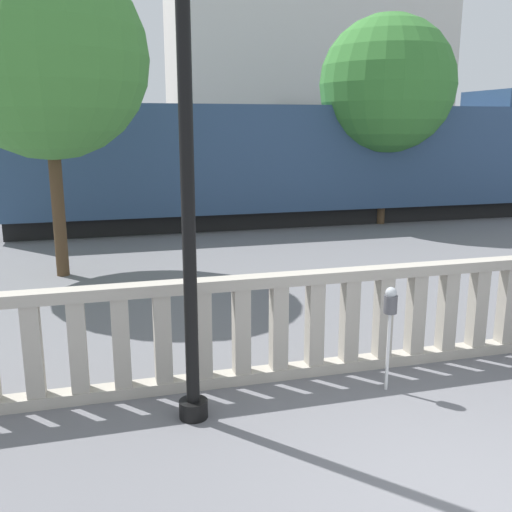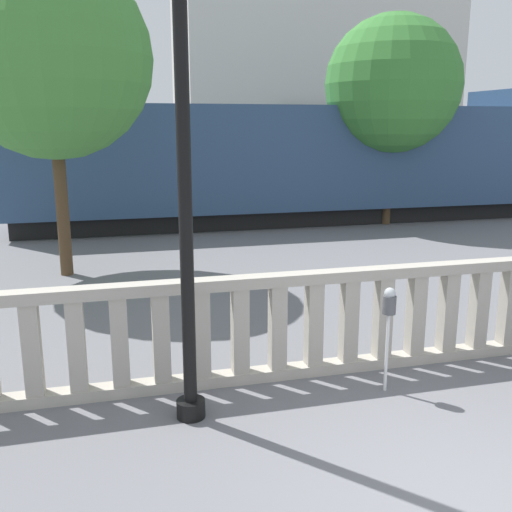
{
  "view_description": "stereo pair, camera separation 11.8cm",
  "coord_description": "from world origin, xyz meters",
  "views": [
    {
      "loc": [
        -3.05,
        -3.33,
        3.17
      ],
      "look_at": [
        -0.99,
        4.14,
        1.38
      ],
      "focal_mm": 40.0,
      "sensor_mm": 36.0,
      "label": 1
    },
    {
      "loc": [
        -2.94,
        -3.36,
        3.17
      ],
      "look_at": [
        -0.99,
        4.14,
        1.38
      ],
      "focal_mm": 40.0,
      "sensor_mm": 36.0,
      "label": 2
    }
  ],
  "objects": [
    {
      "name": "parking_meter",
      "position": [
        0.21,
        2.47,
        1.03
      ],
      "size": [
        0.16,
        0.16,
        1.31
      ],
      "color": "silver",
      "rests_on": "ground"
    },
    {
      "name": "tree_left",
      "position": [
        5.83,
        13.45,
        4.39
      ],
      "size": [
        4.24,
        4.24,
        6.51
      ],
      "color": "#4C3823",
      "rests_on": "ground"
    },
    {
      "name": "lamppost",
      "position": [
        -2.18,
        2.42,
        3.83
      ],
      "size": [
        0.42,
        0.42,
        6.35
      ],
      "color": "black",
      "rests_on": "ground"
    },
    {
      "name": "balustrade",
      "position": [
        0.0,
        3.14,
        0.69
      ],
      "size": [
        15.09,
        0.24,
        1.37
      ],
      "color": "#ADA599",
      "rests_on": "ground"
    },
    {
      "name": "tree_right",
      "position": [
        -3.9,
        9.26,
        4.48
      ],
      "size": [
        4.07,
        4.07,
        6.52
      ],
      "color": "#4C3823",
      "rests_on": "ground"
    },
    {
      "name": "building_block",
      "position": [
        7.88,
        26.53,
        6.19
      ],
      "size": [
        13.98,
        6.85,
        12.39
      ],
      "color": "beige",
      "rests_on": "ground"
    },
    {
      "name": "train_far",
      "position": [
        -5.31,
        24.13,
        1.78
      ],
      "size": [
        27.14,
        3.15,
        3.99
      ],
      "color": "black",
      "rests_on": "ground"
    },
    {
      "name": "train_near",
      "position": [
        3.81,
        14.66,
        1.98
      ],
      "size": [
        19.03,
        3.07,
        4.35
      ],
      "color": "black",
      "rests_on": "ground"
    }
  ]
}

